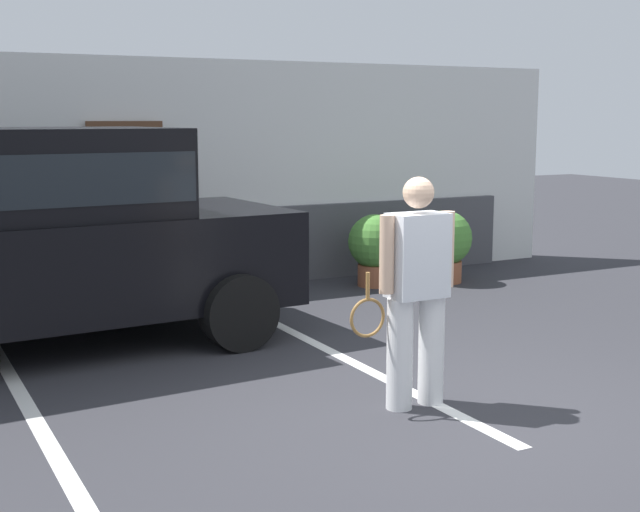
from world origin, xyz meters
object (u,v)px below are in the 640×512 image
(potted_plant_by_porch, at_px, (375,246))
(potted_plant_secondary, at_px, (445,243))
(parked_suv, at_px, (28,229))
(tennis_player_man, at_px, (416,290))

(potted_plant_by_porch, bearing_deg, potted_plant_secondary, -12.88)
(parked_suv, height_order, tennis_player_man, parked_suv)
(tennis_player_man, xyz_separation_m, potted_plant_secondary, (3.09, 3.96, -0.37))
(potted_plant_by_porch, bearing_deg, tennis_player_man, -117.47)
(parked_suv, height_order, potted_plant_secondary, parked_suv)
(parked_suv, bearing_deg, tennis_player_man, -55.67)
(parked_suv, xyz_separation_m, potted_plant_by_porch, (4.44, 1.25, -0.63))
(potted_plant_secondary, bearing_deg, potted_plant_by_porch, 167.12)
(tennis_player_man, relative_size, potted_plant_by_porch, 1.86)
(parked_suv, relative_size, tennis_player_man, 2.74)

